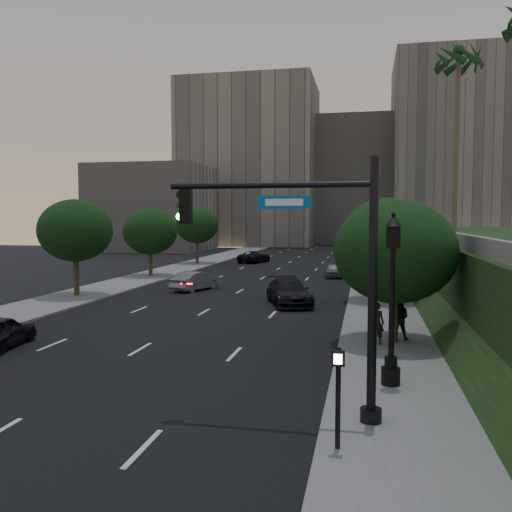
% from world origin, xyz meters
% --- Properties ---
extents(ground, '(160.00, 160.00, 0.00)m').
position_xyz_m(ground, '(0.00, 0.00, 0.00)').
color(ground, black).
rests_on(ground, ground).
extents(road_surface, '(16.00, 140.00, 0.02)m').
position_xyz_m(road_surface, '(0.00, 30.00, 0.01)').
color(road_surface, black).
rests_on(road_surface, ground).
extents(sidewalk_right, '(4.50, 140.00, 0.15)m').
position_xyz_m(sidewalk_right, '(10.25, 30.00, 0.07)').
color(sidewalk_right, slate).
rests_on(sidewalk_right, ground).
extents(sidewalk_left, '(4.50, 140.00, 0.15)m').
position_xyz_m(sidewalk_left, '(-10.25, 30.00, 0.07)').
color(sidewalk_left, slate).
rests_on(sidewalk_left, ground).
extents(parapet_wall, '(0.35, 90.00, 0.70)m').
position_xyz_m(parapet_wall, '(13.50, 28.00, 4.35)').
color(parapet_wall, slate).
rests_on(parapet_wall, embankment).
extents(office_block_left, '(26.00, 20.00, 32.00)m').
position_xyz_m(office_block_left, '(-14.00, 92.00, 16.00)').
color(office_block_left, gray).
rests_on(office_block_left, ground).
extents(office_block_mid, '(22.00, 18.00, 26.00)m').
position_xyz_m(office_block_mid, '(6.00, 102.00, 13.00)').
color(office_block_mid, '#A19C94').
rests_on(office_block_mid, ground).
extents(office_block_right, '(20.00, 22.00, 36.00)m').
position_xyz_m(office_block_right, '(24.00, 96.00, 18.00)').
color(office_block_right, gray).
rests_on(office_block_right, ground).
extents(office_block_filler, '(18.00, 16.00, 14.00)m').
position_xyz_m(office_block_filler, '(-26.00, 70.00, 7.00)').
color(office_block_filler, '#A19C94').
rests_on(office_block_filler, ground).
extents(tree_right_a, '(5.20, 5.20, 6.24)m').
position_xyz_m(tree_right_a, '(10.30, 8.00, 4.02)').
color(tree_right_a, '#38281C').
rests_on(tree_right_a, ground).
extents(tree_right_b, '(5.20, 5.20, 6.74)m').
position_xyz_m(tree_right_b, '(10.30, 20.00, 4.52)').
color(tree_right_b, '#38281C').
rests_on(tree_right_b, ground).
extents(tree_right_c, '(5.20, 5.20, 6.24)m').
position_xyz_m(tree_right_c, '(10.30, 33.00, 4.02)').
color(tree_right_c, '#38281C').
rests_on(tree_right_c, ground).
extents(tree_right_d, '(5.20, 5.20, 6.74)m').
position_xyz_m(tree_right_d, '(10.30, 47.00, 4.52)').
color(tree_right_d, '#38281C').
rests_on(tree_right_d, ground).
extents(tree_right_e, '(5.20, 5.20, 6.24)m').
position_xyz_m(tree_right_e, '(10.30, 62.00, 4.02)').
color(tree_right_e, '#38281C').
rests_on(tree_right_e, ground).
extents(tree_left_b, '(5.00, 5.00, 6.71)m').
position_xyz_m(tree_left_b, '(-10.30, 18.00, 4.58)').
color(tree_left_b, '#38281C').
rests_on(tree_left_b, ground).
extents(tree_left_c, '(5.00, 5.00, 6.34)m').
position_xyz_m(tree_left_c, '(-10.30, 31.00, 4.21)').
color(tree_left_c, '#38281C').
rests_on(tree_left_c, ground).
extents(tree_left_d, '(5.00, 5.00, 6.71)m').
position_xyz_m(tree_left_d, '(-10.30, 45.00, 4.58)').
color(tree_left_d, '#38281C').
rests_on(tree_left_d, ground).
extents(palm_far, '(3.20, 3.20, 15.50)m').
position_xyz_m(palm_far, '(16.00, 30.00, 17.64)').
color(palm_far, '#4C4233').
rests_on(palm_far, embankment).
extents(traffic_signal_mast, '(5.68, 0.56, 7.00)m').
position_xyz_m(traffic_signal_mast, '(8.18, -1.54, 3.67)').
color(traffic_signal_mast, black).
rests_on(traffic_signal_mast, ground).
extents(street_lamp, '(0.64, 0.64, 5.62)m').
position_xyz_m(street_lamp, '(9.91, 1.79, 2.63)').
color(street_lamp, black).
rests_on(street_lamp, ground).
extents(pedestrian_signal, '(0.30, 0.33, 2.50)m').
position_xyz_m(pedestrian_signal, '(8.50, -3.42, 1.57)').
color(pedestrian_signal, black).
rests_on(pedestrian_signal, ground).
extents(sedan_mid_left, '(2.93, 4.67, 1.45)m').
position_xyz_m(sedan_mid_left, '(-3.40, 23.01, 0.73)').
color(sedan_mid_left, slate).
rests_on(sedan_mid_left, ground).
extents(sedan_far_left, '(3.71, 5.60, 1.43)m').
position_xyz_m(sedan_far_left, '(-4.14, 48.40, 0.71)').
color(sedan_far_left, black).
rests_on(sedan_far_left, ground).
extents(sedan_near_right, '(3.94, 5.98, 1.61)m').
position_xyz_m(sedan_near_right, '(4.41, 17.72, 0.81)').
color(sedan_near_right, black).
rests_on(sedan_near_right, ground).
extents(sedan_far_right, '(1.90, 3.98, 1.31)m').
position_xyz_m(sedan_far_right, '(6.20, 34.06, 0.66)').
color(sedan_far_right, slate).
rests_on(sedan_far_right, ground).
extents(pedestrian_a, '(0.72, 0.55, 1.78)m').
position_xyz_m(pedestrian_a, '(9.56, 7.40, 1.04)').
color(pedestrian_a, black).
rests_on(pedestrian_a, sidewalk_right).
extents(pedestrian_b, '(1.03, 0.88, 1.86)m').
position_xyz_m(pedestrian_b, '(10.54, 8.52, 1.08)').
color(pedestrian_b, black).
rests_on(pedestrian_b, sidewalk_right).
extents(pedestrian_c, '(1.06, 0.53, 1.74)m').
position_xyz_m(pedestrian_c, '(10.69, 16.66, 1.02)').
color(pedestrian_c, black).
rests_on(pedestrian_c, sidewalk_right).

